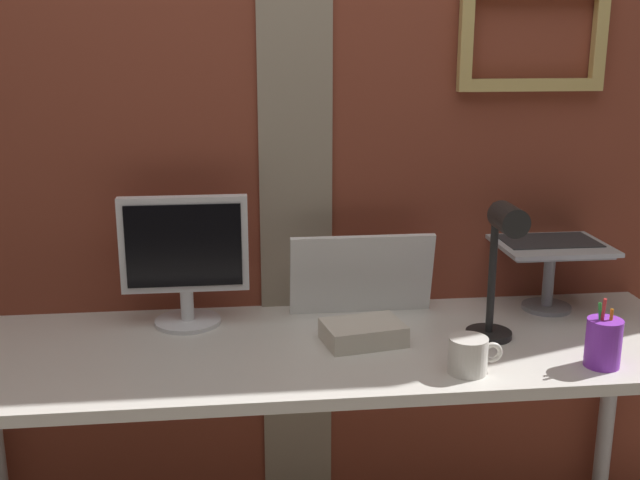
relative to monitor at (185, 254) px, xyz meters
The scene contains 10 objects.
brick_wall_back 0.51m from the monitor, 30.20° to the left, with size 3.74×0.15×2.61m.
desk 0.49m from the monitor, 27.59° to the right, with size 1.97×0.61×0.74m.
monitor is the anchor object (origin of this frame).
laptop_stand 1.03m from the monitor, ahead, with size 0.28×0.22×0.19m.
laptop 1.03m from the monitor, ahead, with size 0.31×0.34×0.24m.
whiteboard_panel 0.49m from the monitor, ahead, with size 0.40×0.02×0.24m, color white.
desk_lamp 0.83m from the monitor, 16.86° to the right, with size 0.12×0.20×0.37m.
pen_cup 1.08m from the monitor, 21.50° to the right, with size 0.08×0.08×0.17m.
coffee_mug 0.79m from the monitor, 30.38° to the right, with size 0.13×0.09×0.09m.
paper_clutter_stack 0.52m from the monitor, 22.18° to the right, with size 0.20×0.14×0.05m, color silver.
Camera 1 is at (-0.17, -1.69, 1.51)m, focal length 42.82 mm.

